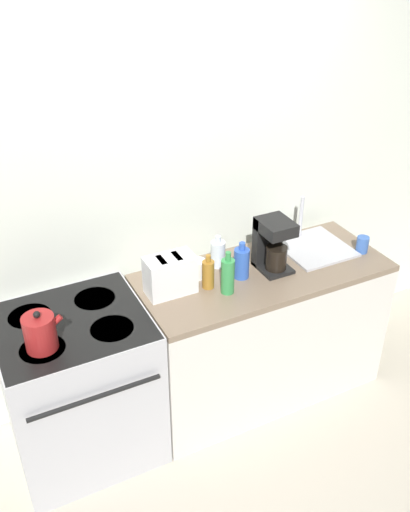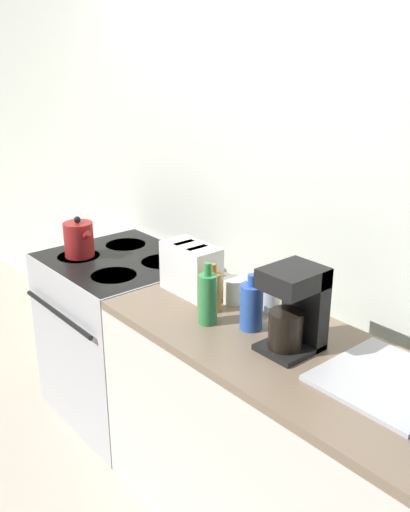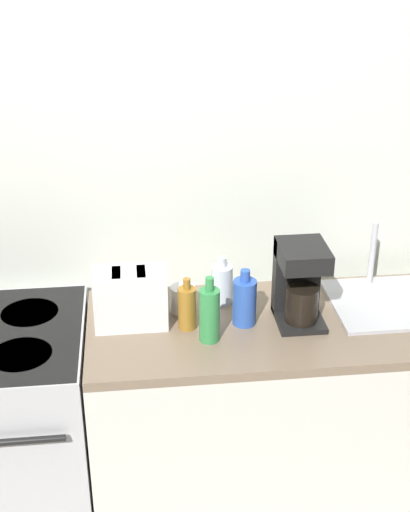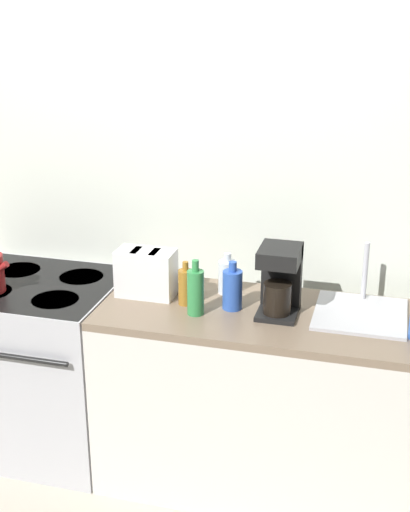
# 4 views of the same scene
# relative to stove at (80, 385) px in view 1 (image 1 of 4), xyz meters

# --- Properties ---
(ground_plane) EXTENTS (12.00, 12.00, 0.00)m
(ground_plane) POSITION_rel_stove_xyz_m (0.60, -0.34, -0.45)
(ground_plane) COLOR beige
(wall_back) EXTENTS (8.00, 0.05, 2.60)m
(wall_back) POSITION_rel_stove_xyz_m (0.60, 0.39, 0.85)
(wall_back) COLOR silver
(wall_back) RESTS_ON ground_plane
(stove) EXTENTS (0.76, 0.72, 0.89)m
(stove) POSITION_rel_stove_xyz_m (0.00, 0.00, 0.00)
(stove) COLOR #B7B7BC
(stove) RESTS_ON ground_plane
(counter_block) EXTENTS (1.46, 0.63, 0.89)m
(counter_block) POSITION_rel_stove_xyz_m (1.12, -0.03, -0.01)
(counter_block) COLOR silver
(counter_block) RESTS_ON ground_plane
(kettle) EXTENTS (0.19, 0.15, 0.21)m
(kettle) POSITION_rel_stove_xyz_m (-0.17, -0.14, 0.52)
(kettle) COLOR maroon
(kettle) RESTS_ON stove
(toaster) EXTENTS (0.26, 0.15, 0.22)m
(toaster) POSITION_rel_stove_xyz_m (0.56, 0.02, 0.54)
(toaster) COLOR white
(toaster) RESTS_ON counter_block
(coffee_maker) EXTENTS (0.17, 0.21, 0.31)m
(coffee_maker) POSITION_rel_stove_xyz_m (1.18, -0.01, 0.59)
(coffee_maker) COLOR black
(coffee_maker) RESTS_ON counter_block
(sink_tray) EXTENTS (0.39, 0.40, 0.28)m
(sink_tray) POSITION_rel_stove_xyz_m (1.53, 0.06, 0.45)
(sink_tray) COLOR #B7B7BC
(sink_tray) RESTS_ON counter_block
(bottle_blue) EXTENTS (0.09, 0.09, 0.22)m
(bottle_blue) POSITION_rel_stove_xyz_m (0.97, -0.02, 0.52)
(bottle_blue) COLOR #2D56B7
(bottle_blue) RESTS_ON counter_block
(bottle_amber) EXTENTS (0.07, 0.07, 0.20)m
(bottle_amber) POSITION_rel_stove_xyz_m (0.76, -0.03, 0.52)
(bottle_amber) COLOR #9E6B23
(bottle_amber) RESTS_ON counter_block
(bottle_green) EXTENTS (0.07, 0.07, 0.25)m
(bottle_green) POSITION_rel_stove_xyz_m (0.83, -0.12, 0.54)
(bottle_green) COLOR #338C47
(bottle_green) RESTS_ON counter_block
(bottle_clear) EXTENTS (0.08, 0.08, 0.19)m
(bottle_clear) POSITION_rel_stove_xyz_m (0.91, 0.14, 0.51)
(bottle_clear) COLOR silver
(bottle_clear) RESTS_ON counter_block
(cup_white) EXTENTS (0.09, 0.09, 0.10)m
(cup_white) POSITION_rel_stove_xyz_m (0.75, 0.09, 0.48)
(cup_white) COLOR white
(cup_white) RESTS_ON counter_block
(cup_blue) EXTENTS (0.07, 0.07, 0.10)m
(cup_blue) POSITION_rel_stove_xyz_m (1.76, -0.11, 0.48)
(cup_blue) COLOR #3860B2
(cup_blue) RESTS_ON counter_block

